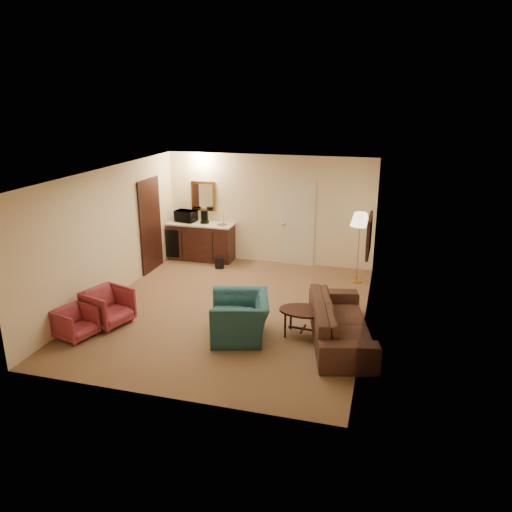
{
  "coord_description": "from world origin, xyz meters",
  "views": [
    {
      "loc": [
        2.79,
        -8.31,
        3.92
      ],
      "look_at": [
        0.37,
        0.5,
        0.95
      ],
      "focal_mm": 35.0,
      "sensor_mm": 36.0,
      "label": 1
    }
  ],
  "objects": [
    {
      "name": "rose_chair_far",
      "position": [
        -2.15,
        -1.78,
        0.29
      ],
      "size": [
        0.66,
        0.69,
        0.59
      ],
      "primitive_type": "imported",
      "rotation": [
        0.0,
        0.0,
        1.31
      ],
      "color": "#923042",
      "rests_on": "ground"
    },
    {
      "name": "rose_chair_near",
      "position": [
        -1.9,
        -1.17,
        0.36
      ],
      "size": [
        0.84,
        0.87,
        0.72
      ],
      "primitive_type": "imported",
      "rotation": [
        0.0,
        0.0,
        1.27
      ],
      "color": "#923042",
      "rests_on": "ground"
    },
    {
      "name": "sofa",
      "position": [
        2.15,
        -0.7,
        0.45
      ],
      "size": [
        1.19,
        2.41,
        0.9
      ],
      "primitive_type": "imported",
      "rotation": [
        0.0,
        0.0,
        1.8
      ],
      "color": "black",
      "rests_on": "ground"
    },
    {
      "name": "teal_armchair",
      "position": [
        0.5,
        -1.0,
        0.48
      ],
      "size": [
        0.99,
        1.25,
        0.95
      ],
      "primitive_type": "imported",
      "rotation": [
        0.0,
        0.0,
        -1.28
      ],
      "color": "#1D464A",
      "rests_on": "ground"
    },
    {
      "name": "waste_bin",
      "position": [
        -1.0,
        2.2,
        0.13
      ],
      "size": [
        0.28,
        0.28,
        0.27
      ],
      "primitive_type": "cylinder",
      "rotation": [
        0.0,
        0.0,
        0.37
      ],
      "color": "black",
      "rests_on": "ground"
    },
    {
      "name": "floor_lamp",
      "position": [
        2.2,
        2.12,
        0.78
      ],
      "size": [
        0.48,
        0.48,
        1.56
      ],
      "primitive_type": "cube",
      "rotation": [
        0.0,
        0.0,
        -0.16
      ],
      "color": "#BD893F",
      "rests_on": "ground"
    },
    {
      "name": "coffee_maker",
      "position": [
        -1.55,
        2.75,
        1.08
      ],
      "size": [
        0.2,
        0.2,
        0.33
      ],
      "primitive_type": "cylinder",
      "rotation": [
        0.0,
        0.0,
        -0.14
      ],
      "color": "black",
      "rests_on": "wetbar_cabinet"
    },
    {
      "name": "coffee_table",
      "position": [
        1.53,
        -0.7,
        0.24
      ],
      "size": [
        0.88,
        0.64,
        0.48
      ],
      "primitive_type": "cube",
      "rotation": [
        0.0,
        0.0,
        -0.09
      ],
      "color": "black",
      "rests_on": "ground"
    },
    {
      "name": "ground",
      "position": [
        0.0,
        0.0,
        0.0
      ],
      "size": [
        6.0,
        6.0,
        0.0
      ],
      "primitive_type": "plane",
      "color": "brown",
      "rests_on": "ground"
    },
    {
      "name": "room_walls",
      "position": [
        -0.1,
        0.77,
        1.72
      ],
      "size": [
        5.02,
        6.01,
        2.61
      ],
      "color": "beige",
      "rests_on": "ground"
    },
    {
      "name": "microwave",
      "position": [
        -2.07,
        2.8,
        1.09
      ],
      "size": [
        0.54,
        0.37,
        0.34
      ],
      "primitive_type": "imported",
      "rotation": [
        0.0,
        0.0,
        -0.19
      ],
      "color": "black",
      "rests_on": "wetbar_cabinet"
    },
    {
      "name": "wetbar_cabinet",
      "position": [
        -1.65,
        2.72,
        0.46
      ],
      "size": [
        1.64,
        0.58,
        0.92
      ],
      "primitive_type": "cube",
      "color": "#391912",
      "rests_on": "ground"
    }
  ]
}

